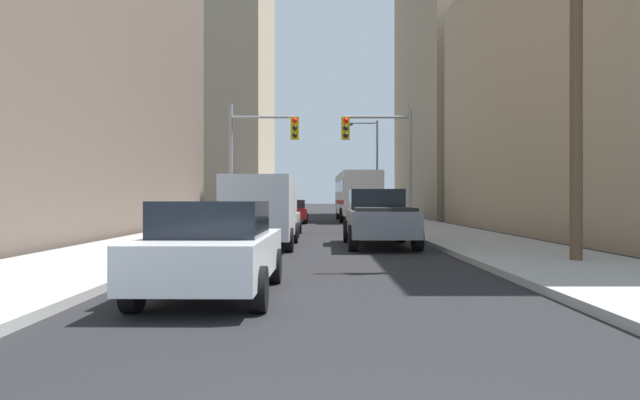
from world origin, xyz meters
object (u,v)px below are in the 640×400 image
(city_bus, at_px, (356,194))
(traffic_signal_near_left, at_px, (260,147))
(cargo_van_silver, at_px, (262,208))
(sedan_beige, at_px, (277,218))
(sedan_red, at_px, (292,211))
(pickup_truck_grey, at_px, (378,218))
(traffic_signal_near_right, at_px, (380,147))
(sedan_white, at_px, (214,248))

(city_bus, xyz_separation_m, traffic_signal_near_left, (-5.43, -14.27, 2.09))
(cargo_van_silver, relative_size, sedan_beige, 1.24)
(cargo_van_silver, distance_m, sedan_red, 18.22)
(pickup_truck_grey, relative_size, sedan_red, 1.27)
(traffic_signal_near_left, distance_m, traffic_signal_near_right, 5.63)
(cargo_van_silver, distance_m, sedan_beige, 5.96)
(pickup_truck_grey, bearing_deg, sedan_red, 101.89)
(cargo_van_silver, xyz_separation_m, traffic_signal_near_right, (4.69, 8.05, 2.73))
(city_bus, relative_size, cargo_van_silver, 2.21)
(sedan_beige, bearing_deg, cargo_van_silver, -90.48)
(sedan_white, height_order, traffic_signal_near_left, traffic_signal_near_left)
(city_bus, relative_size, sedan_red, 2.71)
(pickup_truck_grey, distance_m, traffic_signal_near_left, 9.46)
(sedan_white, distance_m, traffic_signal_near_left, 17.51)
(sedan_beige, bearing_deg, traffic_signal_near_right, 24.49)
(traffic_signal_near_left, bearing_deg, city_bus, 69.17)
(city_bus, relative_size, pickup_truck_grey, 2.13)
(sedan_red, xyz_separation_m, traffic_signal_near_left, (-1.01, -10.17, 3.25))
(pickup_truck_grey, bearing_deg, city_bus, 88.22)
(sedan_white, height_order, sedan_red, same)
(sedan_white, bearing_deg, pickup_truck_grey, 69.18)
(sedan_white, xyz_separation_m, sedan_beige, (-0.11, 15.05, 0.00))
(sedan_white, relative_size, traffic_signal_near_right, 0.70)
(sedan_red, bearing_deg, sedan_white, -89.82)
(sedan_beige, xyz_separation_m, traffic_signal_near_left, (-0.99, 2.11, 3.25))
(sedan_white, xyz_separation_m, sedan_red, (-0.09, 27.33, 0.00))
(cargo_van_silver, relative_size, traffic_signal_near_left, 0.87)
(sedan_red, bearing_deg, city_bus, 42.92)
(sedan_red, relative_size, traffic_signal_near_left, 0.71)
(cargo_van_silver, xyz_separation_m, sedan_white, (0.16, -9.12, -0.52))
(cargo_van_silver, bearing_deg, sedan_beige, 89.52)
(sedan_beige, relative_size, sedan_red, 0.99)
(sedan_white, height_order, traffic_signal_near_right, traffic_signal_near_right)
(city_bus, distance_m, sedan_white, 31.76)
(traffic_signal_near_right, bearing_deg, traffic_signal_near_left, -180.00)
(city_bus, xyz_separation_m, traffic_signal_near_right, (0.20, -14.27, 2.09))
(sedan_beige, relative_size, traffic_signal_near_left, 0.70)
(traffic_signal_near_left, bearing_deg, sedan_beige, -64.98)
(sedan_beige, height_order, traffic_signal_near_left, traffic_signal_near_left)
(traffic_signal_near_left, height_order, traffic_signal_near_right, same)
(sedan_beige, xyz_separation_m, sedan_red, (0.03, 12.28, 0.00))
(traffic_signal_near_right, bearing_deg, pickup_truck_grey, -96.60)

